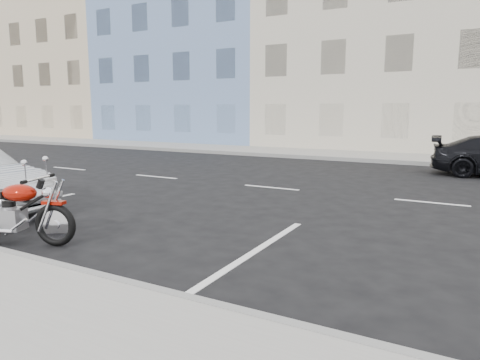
% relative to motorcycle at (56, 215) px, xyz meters
% --- Properties ---
extents(ground, '(120.00, 120.00, 0.00)m').
position_rel_motorcycle_xyz_m(ground, '(2.80, 6.20, -0.49)').
color(ground, black).
rests_on(ground, ground).
extents(sidewalk_far, '(80.00, 3.40, 0.15)m').
position_rel_motorcycle_xyz_m(sidewalk_far, '(-2.20, 14.90, -0.41)').
color(sidewalk_far, gray).
rests_on(sidewalk_far, ground).
extents(curb_far, '(80.00, 0.12, 0.16)m').
position_rel_motorcycle_xyz_m(curb_far, '(-2.20, 13.20, -0.41)').
color(curb_far, gray).
rests_on(curb_far, ground).
extents(bldg_far_west, '(12.00, 12.00, 12.00)m').
position_rel_motorcycle_xyz_m(bldg_far_west, '(-23.20, 22.50, 5.51)').
color(bldg_far_west, '#BEAB8B').
rests_on(bldg_far_west, ground).
extents(bldg_blue, '(12.00, 12.00, 13.00)m').
position_rel_motorcycle_xyz_m(bldg_blue, '(-11.20, 22.50, 6.01)').
color(bldg_blue, '#627DA9').
rests_on(bldg_blue, ground).
extents(bldg_cream, '(12.00, 12.00, 11.50)m').
position_rel_motorcycle_xyz_m(bldg_cream, '(0.80, 22.50, 5.26)').
color(bldg_cream, '#B9B19B').
rests_on(bldg_cream, ground).
extents(motorcycle, '(2.06, 0.94, 1.07)m').
position_rel_motorcycle_xyz_m(motorcycle, '(0.00, 0.00, 0.00)').
color(motorcycle, black).
rests_on(motorcycle, ground).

